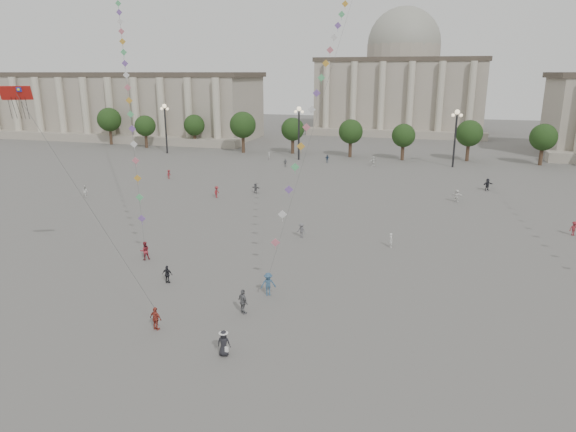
# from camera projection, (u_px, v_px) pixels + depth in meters

# --- Properties ---
(ground) EXTENTS (360.00, 360.00, 0.00)m
(ground) POSITION_uv_depth(u_px,v_px,m) (240.00, 327.00, 35.82)
(ground) COLOR #5E5B59
(ground) RESTS_ON ground
(hall_west) EXTENTS (84.00, 26.22, 17.20)m
(hall_west) POSITION_uv_depth(u_px,v_px,m) (111.00, 105.00, 140.76)
(hall_west) COLOR gray
(hall_west) RESTS_ON ground
(hall_central) EXTENTS (48.30, 34.30, 35.50)m
(hall_central) POSITION_uv_depth(u_px,v_px,m) (401.00, 83.00, 151.23)
(hall_central) COLOR gray
(hall_central) RESTS_ON ground
(tree_row) EXTENTS (137.12, 5.12, 8.00)m
(tree_row) POSITION_uv_depth(u_px,v_px,m) (379.00, 131.00, 106.35)
(tree_row) COLOR #36261B
(tree_row) RESTS_ON ground
(lamp_post_far_west) EXTENTS (2.00, 0.90, 10.65)m
(lamp_post_far_west) POSITION_uv_depth(u_px,v_px,m) (165.00, 119.00, 110.77)
(lamp_post_far_west) COLOR #262628
(lamp_post_far_west) RESTS_ON ground
(lamp_post_mid_west) EXTENTS (2.00, 0.90, 10.65)m
(lamp_post_mid_west) POSITION_uv_depth(u_px,v_px,m) (299.00, 123.00, 102.55)
(lamp_post_mid_west) COLOR #262628
(lamp_post_mid_west) RESTS_ON ground
(lamp_post_mid_east) EXTENTS (2.00, 0.90, 10.65)m
(lamp_post_mid_east) POSITION_uv_depth(u_px,v_px,m) (456.00, 128.00, 94.32)
(lamp_post_mid_east) COLOR #262628
(lamp_post_mid_east) RESTS_ON ground
(person_crowd_0) EXTENTS (1.00, 0.61, 1.59)m
(person_crowd_0) POSITION_uv_depth(u_px,v_px,m) (327.00, 159.00, 100.73)
(person_crowd_0) COLOR navy
(person_crowd_0) RESTS_ON ground
(person_crowd_1) EXTENTS (1.00, 0.92, 1.65)m
(person_crowd_1) POSITION_uv_depth(u_px,v_px,m) (85.00, 191.00, 73.09)
(person_crowd_1) COLOR white
(person_crowd_1) RESTS_ON ground
(person_crowd_2) EXTENTS (0.65, 1.01, 1.48)m
(person_crowd_2) POSITION_uv_depth(u_px,v_px,m) (169.00, 174.00, 85.71)
(person_crowd_2) COLOR maroon
(person_crowd_2) RESTS_ON ground
(person_crowd_4) EXTENTS (1.38, 1.82, 1.91)m
(person_crowd_4) POSITION_uv_depth(u_px,v_px,m) (373.00, 161.00, 97.05)
(person_crowd_4) COLOR silver
(person_crowd_4) RESTS_ON ground
(person_crowd_6) EXTENTS (1.19, 0.93, 1.62)m
(person_crowd_6) POSITION_uv_depth(u_px,v_px,m) (301.00, 230.00, 55.08)
(person_crowd_6) COLOR slate
(person_crowd_6) RESTS_ON ground
(person_crowd_7) EXTENTS (1.67, 0.74, 1.74)m
(person_crowd_7) POSITION_uv_depth(u_px,v_px,m) (457.00, 196.00, 70.21)
(person_crowd_7) COLOR white
(person_crowd_7) RESTS_ON ground
(person_crowd_8) EXTENTS (1.19, 0.96, 1.60)m
(person_crowd_8) POSITION_uv_depth(u_px,v_px,m) (574.00, 228.00, 55.75)
(person_crowd_8) COLOR maroon
(person_crowd_8) RESTS_ON ground
(person_crowd_9) EXTENTS (1.68, 1.46, 1.83)m
(person_crowd_9) POSITION_uv_depth(u_px,v_px,m) (487.00, 184.00, 77.07)
(person_crowd_9) COLOR #222328
(person_crowd_9) RESTS_ON ground
(person_crowd_10) EXTENTS (0.60, 0.70, 1.63)m
(person_crowd_10) POSITION_uv_depth(u_px,v_px,m) (269.00, 156.00, 104.03)
(person_crowd_10) COLOR beige
(person_crowd_10) RESTS_ON ground
(person_crowd_12) EXTENTS (1.45, 0.76, 1.49)m
(person_crowd_12) POSITION_uv_depth(u_px,v_px,m) (256.00, 188.00, 75.29)
(person_crowd_12) COLOR slate
(person_crowd_12) RESTS_ON ground
(person_crowd_13) EXTENTS (0.55, 0.64, 1.48)m
(person_crowd_13) POSITION_uv_depth(u_px,v_px,m) (391.00, 240.00, 52.03)
(person_crowd_13) COLOR silver
(person_crowd_13) RESTS_ON ground
(person_crowd_16) EXTENTS (0.88, 0.38, 1.50)m
(person_crowd_16) POSITION_uv_depth(u_px,v_px,m) (285.00, 163.00, 96.58)
(person_crowd_16) COLOR slate
(person_crowd_16) RESTS_ON ground
(person_crowd_17) EXTENTS (0.71, 1.12, 1.65)m
(person_crowd_17) POSITION_uv_depth(u_px,v_px,m) (217.00, 192.00, 72.66)
(person_crowd_17) COLOR maroon
(person_crowd_17) RESTS_ON ground
(tourist_0) EXTENTS (1.06, 0.62, 1.69)m
(tourist_0) POSITION_uv_depth(u_px,v_px,m) (156.00, 319.00, 35.25)
(tourist_0) COLOR #9F382B
(tourist_0) RESTS_ON ground
(tourist_3) EXTENTS (1.18, 1.04, 1.91)m
(tourist_3) POSITION_uv_depth(u_px,v_px,m) (243.00, 302.00, 37.60)
(tourist_3) COLOR slate
(tourist_3) RESTS_ON ground
(tourist_4) EXTENTS (0.92, 0.38, 1.56)m
(tourist_4) POSITION_uv_depth(u_px,v_px,m) (167.00, 274.00, 43.13)
(tourist_4) COLOR black
(tourist_4) RESTS_ON ground
(kite_flyer_0) EXTENTS (1.11, 1.08, 1.80)m
(kite_flyer_0) POSITION_uv_depth(u_px,v_px,m) (145.00, 251.00, 48.51)
(kite_flyer_0) COLOR maroon
(kite_flyer_0) RESTS_ON ground
(kite_flyer_1) EXTENTS (1.41, 1.21, 1.90)m
(kite_flyer_1) POSITION_uv_depth(u_px,v_px,m) (268.00, 284.00, 40.74)
(kite_flyer_1) COLOR #335373
(kite_flyer_1) RESTS_ON ground
(hat_person) EXTENTS (0.90, 0.65, 1.70)m
(hat_person) POSITION_uv_depth(u_px,v_px,m) (224.00, 343.00, 32.02)
(hat_person) COLOR black
(hat_person) RESTS_ON ground
(dragon_kite) EXTENTS (7.34, 2.44, 19.12)m
(dragon_kite) POSITION_uv_depth(u_px,v_px,m) (19.00, 104.00, 37.95)
(dragon_kite) COLOR #AA1712
(dragon_kite) RESTS_ON ground
(kite_train_west) EXTENTS (23.95, 33.46, 55.89)m
(kite_train_west) POSITION_uv_depth(u_px,v_px,m) (121.00, 32.00, 62.65)
(kite_train_west) COLOR #3F3F3F
(kite_train_west) RESTS_ON ground
(kite_train_mid) EXTENTS (1.48, 55.65, 71.79)m
(kite_train_mid) POSITION_uv_depth(u_px,v_px,m) (348.00, 1.00, 61.23)
(kite_train_mid) COLOR #3F3F3F
(kite_train_mid) RESTS_ON ground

